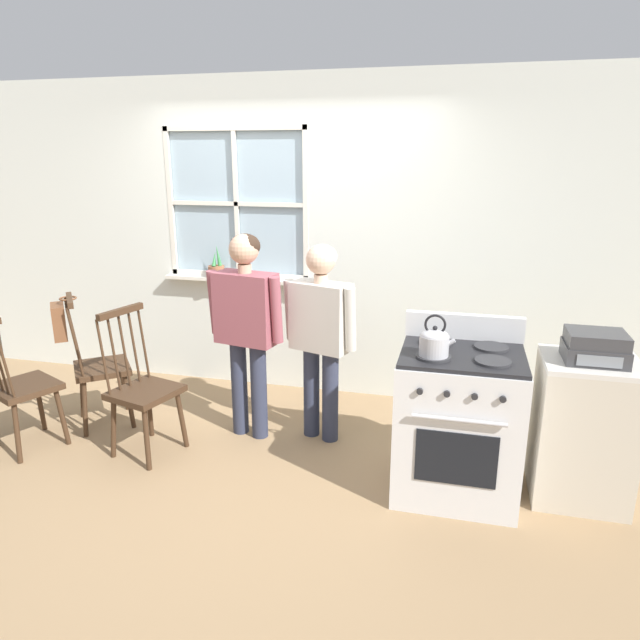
{
  "coord_description": "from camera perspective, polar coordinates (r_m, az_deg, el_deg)",
  "views": [
    {
      "loc": [
        1.4,
        -3.31,
        2.06
      ],
      "look_at": [
        0.52,
        0.23,
        1.0
      ],
      "focal_mm": 32.0,
      "sensor_mm": 36.0,
      "label": 1
    }
  ],
  "objects": [
    {
      "name": "chair_center_cluster",
      "position": [
        4.6,
        -27.73,
        -5.96
      ],
      "size": [
        0.55,
        0.54,
        1.05
      ],
      "rotation": [
        0.0,
        0.0,
        2.7
      ],
      "color": "#3D2819",
      "rests_on": "ground_plane"
    },
    {
      "name": "person_elderly_left",
      "position": [
        4.15,
        -7.37,
        0.43
      ],
      "size": [
        0.61,
        0.29,
        1.53
      ],
      "rotation": [
        0.0,
        0.0,
        -0.19
      ],
      "color": "#2D3347",
      "rests_on": "ground_plane"
    },
    {
      "name": "ground_plane",
      "position": [
        4.14,
        -8.0,
        -13.79
      ],
      "size": [
        16.0,
        16.0,
        0.0
      ],
      "primitive_type": "plane",
      "color": "#937551"
    },
    {
      "name": "kettle",
      "position": [
        3.35,
        11.37,
        -2.11
      ],
      "size": [
        0.21,
        0.17,
        0.25
      ],
      "color": "#B7B7BC",
      "rests_on": "stove"
    },
    {
      "name": "handbag",
      "position": [
        4.64,
        -24.62,
        -0.07
      ],
      "size": [
        0.25,
        0.25,
        0.31
      ],
      "color": "brown",
      "rests_on": "chair_by_window"
    },
    {
      "name": "person_teen_center",
      "position": [
        4.08,
        0.08,
        -0.37
      ],
      "size": [
        0.58,
        0.33,
        1.46
      ],
      "rotation": [
        0.0,
        0.0,
        -0.31
      ],
      "color": "#2D3347",
      "rests_on": "ground_plane"
    },
    {
      "name": "potted_plant",
      "position": [
        5.17,
        -10.33,
        5.08
      ],
      "size": [
        0.14,
        0.14,
        0.29
      ],
      "color": "#935B3D",
      "rests_on": "wall_back"
    },
    {
      "name": "wall_back",
      "position": [
        4.95,
        -2.15,
        7.7
      ],
      "size": [
        6.4,
        0.16,
        2.7
      ],
      "color": "silver",
      "rests_on": "ground_plane"
    },
    {
      "name": "stereo",
      "position": [
        3.66,
        25.82,
        -2.46
      ],
      "size": [
        0.34,
        0.29,
        0.18
      ],
      "color": "#38383A",
      "rests_on": "side_counter"
    },
    {
      "name": "stove",
      "position": [
        3.67,
        13.61,
        -9.84
      ],
      "size": [
        0.74,
        0.68,
        1.08
      ],
      "color": "silver",
      "rests_on": "ground_plane"
    },
    {
      "name": "side_counter",
      "position": [
        3.87,
        24.78,
        -9.93
      ],
      "size": [
        0.55,
        0.5,
        0.9
      ],
      "color": "beige",
      "rests_on": "ground_plane"
    },
    {
      "name": "chair_near_wall",
      "position": [
        4.21,
        -17.3,
        -6.77
      ],
      "size": [
        0.5,
        0.51,
        1.05
      ],
      "rotation": [
        0.0,
        0.0,
        1.3
      ],
      "color": "#3D2819",
      "rests_on": "ground_plane"
    },
    {
      "name": "chair_by_window",
      "position": [
        4.76,
        -21.25,
        -4.46
      ],
      "size": [
        0.58,
        0.58,
        1.05
      ],
      "rotation": [
        0.0,
        0.0,
        2.25
      ],
      "color": "#3D2819",
      "rests_on": "ground_plane"
    }
  ]
}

